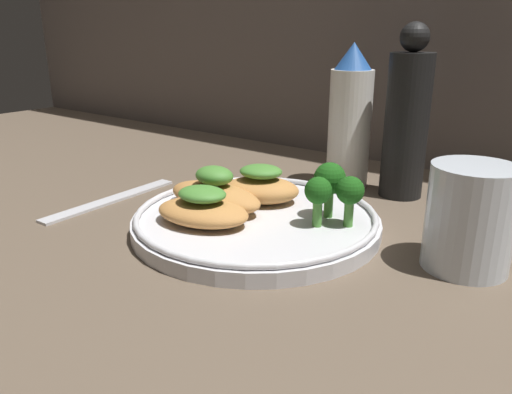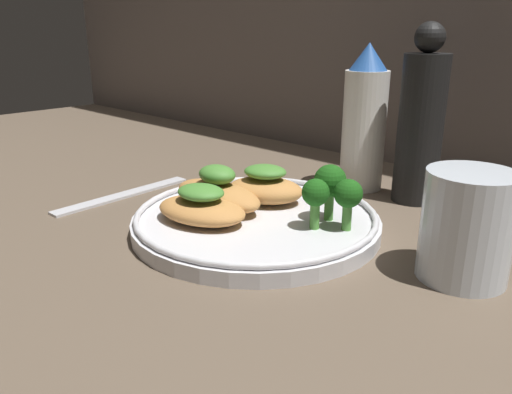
% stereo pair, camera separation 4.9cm
% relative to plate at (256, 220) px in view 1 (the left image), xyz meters
% --- Properties ---
extents(ground_plane, '(1.80, 1.80, 0.01)m').
position_rel_plate_xyz_m(ground_plane, '(0.00, 0.00, -0.01)').
color(ground_plane, brown).
extents(plate, '(0.25, 0.25, 0.02)m').
position_rel_plate_xyz_m(plate, '(0.00, 0.00, 0.00)').
color(plate, silver).
rests_on(plate, ground_plane).
extents(grilled_meat_front, '(0.10, 0.08, 0.04)m').
position_rel_plate_xyz_m(grilled_meat_front, '(-0.03, -0.05, 0.02)').
color(grilled_meat_front, '#BC7F42').
rests_on(grilled_meat_front, plate).
extents(grilled_meat_middle, '(0.11, 0.05, 0.05)m').
position_rel_plate_xyz_m(grilled_meat_middle, '(-0.05, -0.01, 0.02)').
color(grilled_meat_middle, '#BC7F42').
rests_on(grilled_meat_middle, plate).
extents(grilled_meat_back, '(0.10, 0.09, 0.04)m').
position_rel_plate_xyz_m(grilled_meat_back, '(-0.02, 0.04, 0.02)').
color(grilled_meat_back, '#BC7F42').
rests_on(grilled_meat_back, plate).
extents(broccoli_bunch, '(0.06, 0.06, 0.06)m').
position_rel_plate_xyz_m(broccoli_bunch, '(0.07, 0.03, 0.04)').
color(broccoli_bunch, '#4C8E38').
rests_on(broccoli_bunch, plate).
extents(sauce_bottle, '(0.05, 0.05, 0.18)m').
position_rel_plate_xyz_m(sauce_bottle, '(0.00, 0.19, 0.07)').
color(sauce_bottle, white).
rests_on(sauce_bottle, ground_plane).
extents(pepper_grinder, '(0.05, 0.05, 0.20)m').
position_rel_plate_xyz_m(pepper_grinder, '(0.07, 0.19, 0.08)').
color(pepper_grinder, black).
rests_on(pepper_grinder, ground_plane).
extents(drinking_glass, '(0.07, 0.07, 0.09)m').
position_rel_plate_xyz_m(drinking_glass, '(0.19, 0.04, 0.03)').
color(drinking_glass, silver).
rests_on(drinking_glass, ground_plane).
extents(fork, '(0.02, 0.18, 0.01)m').
position_rel_plate_xyz_m(fork, '(-0.19, -0.04, -0.01)').
color(fork, silver).
rests_on(fork, ground_plane).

